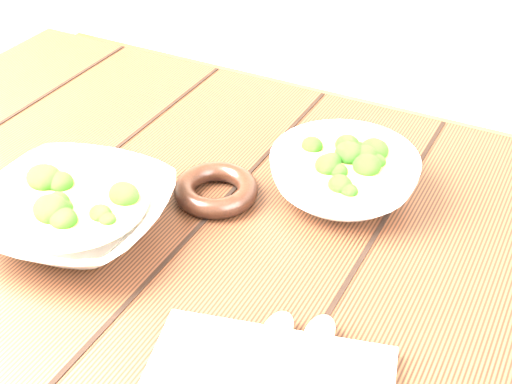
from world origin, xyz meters
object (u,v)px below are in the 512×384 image
(table, at_px, (214,304))
(soup_bowl_front, at_px, (74,213))
(soup_bowl_back, at_px, (344,174))
(trivet, at_px, (216,190))

(table, relative_size, soup_bowl_front, 4.65)
(soup_bowl_back, bearing_deg, trivet, -150.48)
(table, relative_size, trivet, 10.90)
(soup_bowl_back, relative_size, trivet, 1.91)
(trivet, bearing_deg, soup_bowl_back, 29.52)
(table, height_order, trivet, trivet)
(soup_bowl_front, height_order, trivet, soup_bowl_front)
(soup_bowl_front, relative_size, trivet, 2.35)
(soup_bowl_front, bearing_deg, soup_bowl_back, 40.42)
(soup_bowl_back, bearing_deg, soup_bowl_front, -139.58)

